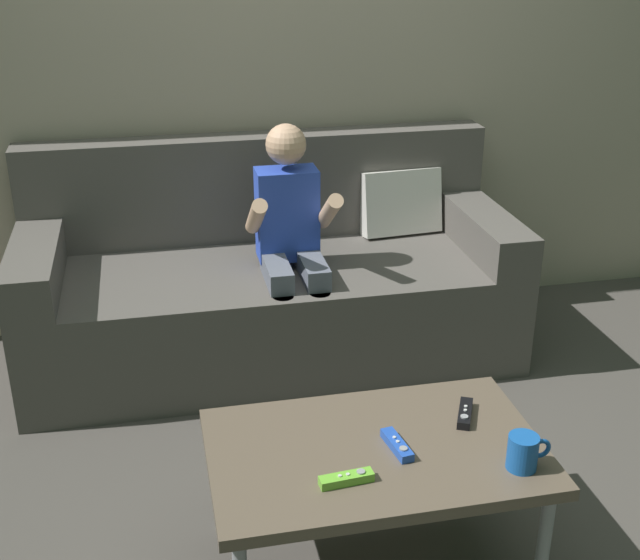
{
  "coord_description": "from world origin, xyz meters",
  "views": [
    {
      "loc": [
        -0.64,
        -2.02,
        1.72
      ],
      "look_at": [
        -0.11,
        0.45,
        0.6
      ],
      "focal_mm": 46.56,
      "sensor_mm": 36.0,
      "label": 1
    }
  ],
  "objects_px": {
    "game_remote_lime_near_edge": "(347,479)",
    "game_remote_black_center": "(465,413)",
    "coffee_table": "(375,458)",
    "couch": "(271,284)",
    "game_remote_blue_far_corner": "(397,445)",
    "person_seated_on_couch": "(291,239)",
    "coffee_mug": "(524,452)"
  },
  "relations": [
    {
      "from": "game_remote_black_center",
      "to": "game_remote_lime_near_edge",
      "type": "bearing_deg",
      "value": -151.26
    },
    {
      "from": "game_remote_lime_near_edge",
      "to": "game_remote_blue_far_corner",
      "type": "distance_m",
      "value": 0.2
    },
    {
      "from": "couch",
      "to": "coffee_mug",
      "type": "distance_m",
      "value": 1.57
    },
    {
      "from": "person_seated_on_couch",
      "to": "coffee_mug",
      "type": "relative_size",
      "value": 8.46
    },
    {
      "from": "person_seated_on_couch",
      "to": "coffee_table",
      "type": "height_order",
      "value": "person_seated_on_couch"
    },
    {
      "from": "game_remote_lime_near_edge",
      "to": "game_remote_black_center",
      "type": "relative_size",
      "value": 1.0
    },
    {
      "from": "coffee_table",
      "to": "game_remote_black_center",
      "type": "height_order",
      "value": "game_remote_black_center"
    },
    {
      "from": "couch",
      "to": "game_remote_blue_far_corner",
      "type": "distance_m",
      "value": 1.37
    },
    {
      "from": "person_seated_on_couch",
      "to": "game_remote_black_center",
      "type": "xyz_separation_m",
      "value": [
        0.31,
        -1.07,
        -0.16
      ]
    },
    {
      "from": "game_remote_blue_far_corner",
      "to": "coffee_mug",
      "type": "distance_m",
      "value": 0.33
    },
    {
      "from": "game_remote_blue_far_corner",
      "to": "coffee_mug",
      "type": "xyz_separation_m",
      "value": [
        0.29,
        -0.15,
        0.04
      ]
    },
    {
      "from": "coffee_mug",
      "to": "game_remote_lime_near_edge",
      "type": "bearing_deg",
      "value": 175.93
    },
    {
      "from": "couch",
      "to": "person_seated_on_couch",
      "type": "relative_size",
      "value": 1.98
    },
    {
      "from": "coffee_table",
      "to": "game_remote_lime_near_edge",
      "type": "bearing_deg",
      "value": -130.21
    },
    {
      "from": "person_seated_on_couch",
      "to": "game_remote_black_center",
      "type": "bearing_deg",
      "value": -73.93
    },
    {
      "from": "person_seated_on_couch",
      "to": "game_remote_lime_near_edge",
      "type": "distance_m",
      "value": 1.3
    },
    {
      "from": "couch",
      "to": "game_remote_lime_near_edge",
      "type": "bearing_deg",
      "value": -91.39
    },
    {
      "from": "game_remote_blue_far_corner",
      "to": "coffee_table",
      "type": "bearing_deg",
      "value": 158.62
    },
    {
      "from": "couch",
      "to": "person_seated_on_couch",
      "type": "xyz_separation_m",
      "value": [
        0.06,
        -0.19,
        0.27
      ]
    },
    {
      "from": "couch",
      "to": "game_remote_lime_near_edge",
      "type": "xyz_separation_m",
      "value": [
        -0.04,
        -1.48,
        0.11
      ]
    },
    {
      "from": "couch",
      "to": "coffee_table",
      "type": "height_order",
      "value": "couch"
    },
    {
      "from": "coffee_table",
      "to": "game_remote_black_center",
      "type": "bearing_deg",
      "value": 16.63
    },
    {
      "from": "game_remote_black_center",
      "to": "game_remote_blue_far_corner",
      "type": "relative_size",
      "value": 0.99
    },
    {
      "from": "game_remote_blue_far_corner",
      "to": "coffee_mug",
      "type": "height_order",
      "value": "coffee_mug"
    },
    {
      "from": "person_seated_on_couch",
      "to": "coffee_table",
      "type": "relative_size",
      "value": 1.11
    },
    {
      "from": "game_remote_black_center",
      "to": "game_remote_blue_far_corner",
      "type": "height_order",
      "value": "same"
    },
    {
      "from": "couch",
      "to": "coffee_table",
      "type": "bearing_deg",
      "value": -86.69
    },
    {
      "from": "coffee_table",
      "to": "coffee_mug",
      "type": "relative_size",
      "value": 7.65
    },
    {
      "from": "game_remote_lime_near_edge",
      "to": "game_remote_blue_far_corner",
      "type": "height_order",
      "value": "same"
    },
    {
      "from": "couch",
      "to": "person_seated_on_couch",
      "type": "bearing_deg",
      "value": -72.77
    },
    {
      "from": "game_remote_lime_near_edge",
      "to": "game_remote_blue_far_corner",
      "type": "xyz_separation_m",
      "value": [
        0.17,
        0.11,
        0.0
      ]
    },
    {
      "from": "game_remote_lime_near_edge",
      "to": "coffee_table",
      "type": "bearing_deg",
      "value": 49.79
    }
  ]
}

